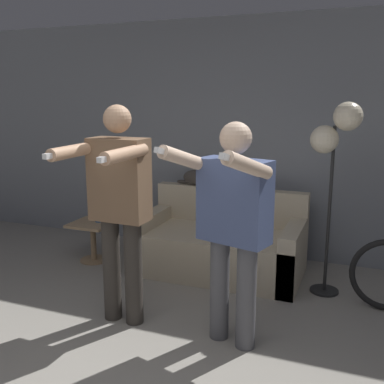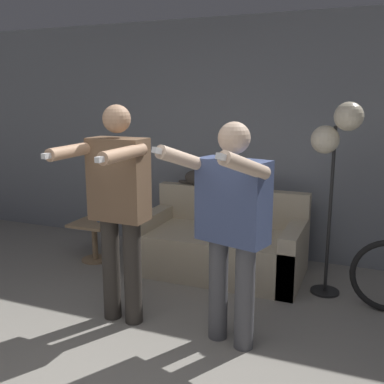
% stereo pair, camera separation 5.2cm
% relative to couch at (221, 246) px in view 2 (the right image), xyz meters
% --- Properties ---
extents(wall_back, '(10.00, 0.05, 2.60)m').
position_rel_couch_xyz_m(wall_back, '(0.04, 0.67, 1.03)').
color(wall_back, gray).
rests_on(wall_back, ground_plane).
extents(couch, '(1.65, 0.88, 0.81)m').
position_rel_couch_xyz_m(couch, '(0.00, 0.00, 0.00)').
color(couch, beige).
rests_on(couch, ground_plane).
extents(person_left, '(0.52, 0.68, 1.71)m').
position_rel_couch_xyz_m(person_left, '(-0.40, -1.29, 0.72)').
color(person_left, '#38332D').
rests_on(person_left, ground_plane).
extents(person_right, '(0.68, 0.76, 1.60)m').
position_rel_couch_xyz_m(person_right, '(0.50, -1.29, 0.67)').
color(person_right, '#56565B').
rests_on(person_right, ground_plane).
extents(cat, '(0.41, 0.13, 0.18)m').
position_rel_couch_xyz_m(cat, '(-0.38, 0.33, 0.63)').
color(cat, '#3D3833').
rests_on(cat, couch).
extents(floor_lamp, '(0.42, 0.26, 1.72)m').
position_rel_couch_xyz_m(floor_lamp, '(1.06, -0.13, 1.14)').
color(floor_lamp, black).
rests_on(floor_lamp, ground_plane).
extents(side_table, '(0.43, 0.43, 0.44)m').
position_rel_couch_xyz_m(side_table, '(-1.38, -0.23, 0.04)').
color(side_table, '#A38460').
rests_on(side_table, ground_plane).
extents(cup, '(0.08, 0.08, 0.10)m').
position_rel_couch_xyz_m(cup, '(-1.32, -0.18, 0.22)').
color(cup, '#3D6693').
rests_on(cup, side_table).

